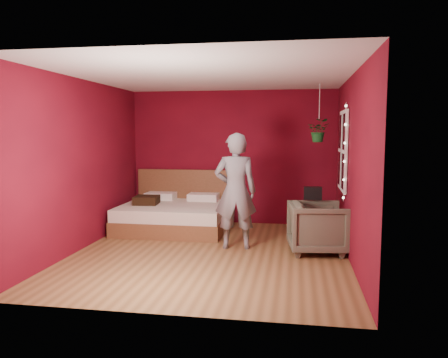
{
  "coord_description": "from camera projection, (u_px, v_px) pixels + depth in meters",
  "views": [
    {
      "loc": [
        1.24,
        -6.24,
        1.8
      ],
      "look_at": [
        0.14,
        0.4,
        1.07
      ],
      "focal_mm": 35.0,
      "sensor_mm": 36.0,
      "label": 1
    }
  ],
  "objects": [
    {
      "name": "armchair",
      "position": [
        317.0,
        228.0,
        6.51
      ],
      "size": [
        0.92,
        0.9,
        0.75
      ],
      "primitive_type": "imported",
      "rotation": [
        0.0,
        0.0,
        1.7
      ],
      "color": "#595746",
      "rests_on": "ground"
    },
    {
      "name": "window",
      "position": [
        343.0,
        151.0,
        6.91
      ],
      "size": [
        0.05,
        0.97,
        1.27
      ],
      "color": "white",
      "rests_on": "room_walls"
    },
    {
      "name": "bed",
      "position": [
        176.0,
        215.0,
        8.09
      ],
      "size": [
        1.91,
        1.62,
        1.05
      ],
      "color": "brown",
      "rests_on": "ground"
    },
    {
      "name": "fairy_lights",
      "position": [
        345.0,
        152.0,
        6.4
      ],
      "size": [
        0.04,
        0.04,
        1.45
      ],
      "color": "silver",
      "rests_on": "room_walls"
    },
    {
      "name": "room_walls",
      "position": [
        210.0,
        140.0,
        6.33
      ],
      "size": [
        4.04,
        4.54,
        2.62
      ],
      "color": "maroon",
      "rests_on": "ground"
    },
    {
      "name": "hanging_plant",
      "position": [
        319.0,
        131.0,
        7.31
      ],
      "size": [
        0.39,
        0.35,
        0.97
      ],
      "color": "silver",
      "rests_on": "room_walls"
    },
    {
      "name": "throw_pillow",
      "position": [
        147.0,
        200.0,
        8.0
      ],
      "size": [
        0.46,
        0.46,
        0.15
      ],
      "primitive_type": "cube",
      "rotation": [
        0.0,
        0.0,
        0.09
      ],
      "color": "black",
      "rests_on": "bed"
    },
    {
      "name": "person",
      "position": [
        235.0,
        191.0,
        6.7
      ],
      "size": [
        0.7,
        0.51,
        1.78
      ],
      "primitive_type": "imported",
      "rotation": [
        0.0,
        0.0,
        3.28
      ],
      "color": "slate",
      "rests_on": "ground"
    },
    {
      "name": "handbag",
      "position": [
        313.0,
        193.0,
        6.76
      ],
      "size": [
        0.28,
        0.14,
        0.2
      ],
      "primitive_type": "cube",
      "rotation": [
        0.0,
        0.0,
        -0.02
      ],
      "color": "black",
      "rests_on": "armchair"
    },
    {
      "name": "floor",
      "position": [
        211.0,
        253.0,
        6.51
      ],
      "size": [
        4.5,
        4.5,
        0.0
      ],
      "primitive_type": "plane",
      "color": "olive",
      "rests_on": "ground"
    }
  ]
}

